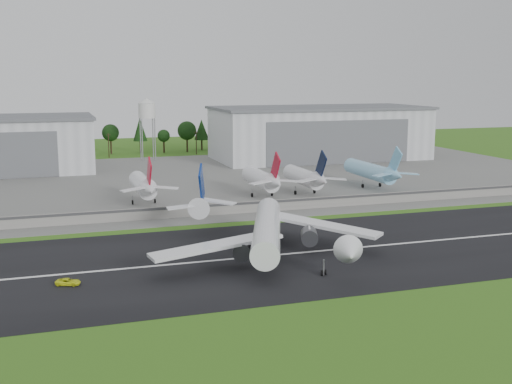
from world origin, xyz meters
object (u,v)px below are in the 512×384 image
object	(u,v)px
main_airliner	(268,235)
parked_jet_skyblue	(374,171)
parked_jet_red_a	(144,186)
parked_jet_red_b	(263,179)
ground_vehicle	(68,282)
parked_jet_navy	(307,177)

from	to	relation	value
main_airliner	parked_jet_skyblue	size ratio (longest dim) A/B	1.54
parked_jet_skyblue	parked_jet_red_a	bearing A→B (deg)	-176.53
main_airliner	parked_jet_red_b	bearing A→B (deg)	-87.70
parked_jet_red_a	parked_jet_skyblue	distance (m)	82.64
ground_vehicle	parked_jet_red_a	size ratio (longest dim) A/B	0.15
ground_vehicle	parked_jet_navy	distance (m)	109.12
parked_jet_red_a	parked_jet_navy	bearing A→B (deg)	-0.01
ground_vehicle	parked_jet_red_a	xyz separation A→B (m)	(25.48, 73.97, 5.36)
ground_vehicle	parked_jet_skyblue	bearing A→B (deg)	-33.79
parked_jet_red_b	main_airliner	bearing A→B (deg)	-107.86
parked_jet_red_a	parked_jet_red_b	bearing A→B (deg)	0.00
main_airliner	parked_jet_red_a	distance (m)	69.24
ground_vehicle	parked_jet_navy	size ratio (longest dim) A/B	0.15
main_airliner	ground_vehicle	size ratio (longest dim) A/B	12.22
main_airliner	parked_jet_navy	size ratio (longest dim) A/B	1.84
main_airliner	ground_vehicle	world-z (taller)	main_airliner
parked_jet_navy	parked_jet_skyblue	world-z (taller)	parked_jet_skyblue
main_airliner	ground_vehicle	distance (m)	43.84
main_airliner	ground_vehicle	bearing A→B (deg)	29.40
parked_jet_red_a	parked_jet_red_b	distance (m)	39.18
main_airliner	ground_vehicle	xyz separation A→B (m)	(-43.08, -7.01, -4.14)
ground_vehicle	parked_jet_skyblue	distance (m)	133.88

